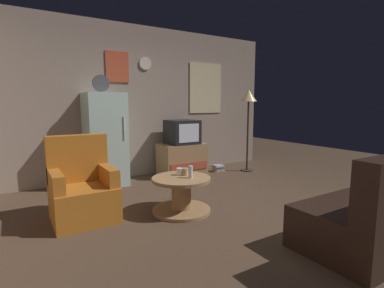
{
  "coord_description": "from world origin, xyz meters",
  "views": [
    {
      "loc": [
        -2.2,
        -2.67,
        1.33
      ],
      "look_at": [
        -0.0,
        0.9,
        0.75
      ],
      "focal_mm": 27.48,
      "sensor_mm": 36.0,
      "label": 1
    }
  ],
  "objects_px": {
    "standing_lamp": "(249,102)",
    "mug_ceramic_tan": "(185,172)",
    "coffee_table": "(181,195)",
    "mug_ceramic_white": "(179,172)",
    "tv_stand": "(182,159)",
    "fridge": "(105,139)",
    "wine_glass": "(191,172)",
    "crt_tv": "(182,132)",
    "armchair": "(82,190)",
    "book_stack": "(218,168)"
  },
  "relations": [
    {
      "from": "crt_tv",
      "to": "mug_ceramic_tan",
      "type": "xyz_separation_m",
      "value": [
        -0.86,
        -1.58,
        -0.33
      ]
    },
    {
      "from": "tv_stand",
      "to": "book_stack",
      "type": "distance_m",
      "value": 0.79
    },
    {
      "from": "fridge",
      "to": "coffee_table",
      "type": "xyz_separation_m",
      "value": [
        0.44,
        -1.72,
        -0.54
      ]
    },
    {
      "from": "mug_ceramic_white",
      "to": "mug_ceramic_tan",
      "type": "relative_size",
      "value": 1.0
    },
    {
      "from": "book_stack",
      "to": "tv_stand",
      "type": "bearing_deg",
      "value": 170.37
    },
    {
      "from": "coffee_table",
      "to": "mug_ceramic_white",
      "type": "xyz_separation_m",
      "value": [
        0.04,
        0.11,
        0.26
      ]
    },
    {
      "from": "wine_glass",
      "to": "book_stack",
      "type": "distance_m",
      "value": 2.33
    },
    {
      "from": "standing_lamp",
      "to": "coffee_table",
      "type": "relative_size",
      "value": 2.21
    },
    {
      "from": "armchair",
      "to": "standing_lamp",
      "type": "bearing_deg",
      "value": 14.44
    },
    {
      "from": "tv_stand",
      "to": "armchair",
      "type": "height_order",
      "value": "armchair"
    },
    {
      "from": "fridge",
      "to": "book_stack",
      "type": "relative_size",
      "value": 8.08
    },
    {
      "from": "crt_tv",
      "to": "standing_lamp",
      "type": "relative_size",
      "value": 0.34
    },
    {
      "from": "fridge",
      "to": "book_stack",
      "type": "bearing_deg",
      "value": -5.09
    },
    {
      "from": "tv_stand",
      "to": "mug_ceramic_tan",
      "type": "xyz_separation_m",
      "value": [
        -0.86,
        -1.58,
        0.19
      ]
    },
    {
      "from": "fridge",
      "to": "wine_glass",
      "type": "xyz_separation_m",
      "value": [
        0.53,
        -1.8,
        -0.24
      ]
    },
    {
      "from": "tv_stand",
      "to": "mug_ceramic_tan",
      "type": "distance_m",
      "value": 1.81
    },
    {
      "from": "mug_ceramic_white",
      "to": "book_stack",
      "type": "distance_m",
      "value": 2.22
    },
    {
      "from": "fridge",
      "to": "crt_tv",
      "type": "distance_m",
      "value": 1.4
    },
    {
      "from": "crt_tv",
      "to": "coffee_table",
      "type": "bearing_deg",
      "value": -120.12
    },
    {
      "from": "fridge",
      "to": "wine_glass",
      "type": "distance_m",
      "value": 1.89
    },
    {
      "from": "coffee_table",
      "to": "mug_ceramic_tan",
      "type": "distance_m",
      "value": 0.29
    },
    {
      "from": "standing_lamp",
      "to": "wine_glass",
      "type": "distance_m",
      "value": 2.66
    },
    {
      "from": "coffee_table",
      "to": "fridge",
      "type": "bearing_deg",
      "value": 104.45
    },
    {
      "from": "coffee_table",
      "to": "mug_ceramic_tan",
      "type": "relative_size",
      "value": 8.0
    },
    {
      "from": "mug_ceramic_white",
      "to": "mug_ceramic_tan",
      "type": "xyz_separation_m",
      "value": [
        0.06,
        -0.04,
        0.0
      ]
    },
    {
      "from": "crt_tv",
      "to": "mug_ceramic_tan",
      "type": "relative_size",
      "value": 6.0
    },
    {
      "from": "standing_lamp",
      "to": "coffee_table",
      "type": "distance_m",
      "value": 2.8
    },
    {
      "from": "mug_ceramic_tan",
      "to": "armchair",
      "type": "xyz_separation_m",
      "value": [
        -1.17,
        0.34,
        -0.14
      ]
    },
    {
      "from": "wine_glass",
      "to": "mug_ceramic_white",
      "type": "bearing_deg",
      "value": 102.5
    },
    {
      "from": "coffee_table",
      "to": "crt_tv",
      "type": "bearing_deg",
      "value": 59.88
    },
    {
      "from": "wine_glass",
      "to": "book_stack",
      "type": "relative_size",
      "value": 0.68
    },
    {
      "from": "coffee_table",
      "to": "mug_ceramic_white",
      "type": "bearing_deg",
      "value": 70.92
    },
    {
      "from": "fridge",
      "to": "wine_glass",
      "type": "height_order",
      "value": "fridge"
    },
    {
      "from": "crt_tv",
      "to": "coffee_table",
      "type": "xyz_separation_m",
      "value": [
        -0.96,
        -1.65,
        -0.59
      ]
    },
    {
      "from": "mug_ceramic_tan",
      "to": "wine_glass",
      "type": "bearing_deg",
      "value": -94.48
    },
    {
      "from": "crt_tv",
      "to": "mug_ceramic_white",
      "type": "relative_size",
      "value": 6.0
    },
    {
      "from": "wine_glass",
      "to": "mug_ceramic_tan",
      "type": "distance_m",
      "value": 0.16
    },
    {
      "from": "book_stack",
      "to": "fridge",
      "type": "bearing_deg",
      "value": 174.91
    },
    {
      "from": "fridge",
      "to": "mug_ceramic_tan",
      "type": "relative_size",
      "value": 19.67
    },
    {
      "from": "mug_ceramic_tan",
      "to": "armchair",
      "type": "distance_m",
      "value": 1.23
    },
    {
      "from": "mug_ceramic_white",
      "to": "tv_stand",
      "type": "bearing_deg",
      "value": 59.29
    },
    {
      "from": "tv_stand",
      "to": "fridge",
      "type": "bearing_deg",
      "value": 177.38
    },
    {
      "from": "tv_stand",
      "to": "wine_glass",
      "type": "relative_size",
      "value": 5.6
    },
    {
      "from": "armchair",
      "to": "mug_ceramic_tan",
      "type": "bearing_deg",
      "value": -16.37
    },
    {
      "from": "coffee_table",
      "to": "mug_ceramic_white",
      "type": "distance_m",
      "value": 0.29
    },
    {
      "from": "coffee_table",
      "to": "armchair",
      "type": "height_order",
      "value": "armchair"
    },
    {
      "from": "wine_glass",
      "to": "book_stack",
      "type": "bearing_deg",
      "value": 44.82
    },
    {
      "from": "mug_ceramic_white",
      "to": "book_stack",
      "type": "xyz_separation_m",
      "value": [
        1.67,
        1.41,
        -0.42
      ]
    },
    {
      "from": "wine_glass",
      "to": "fridge",
      "type": "bearing_deg",
      "value": 106.26
    },
    {
      "from": "standing_lamp",
      "to": "mug_ceramic_tan",
      "type": "bearing_deg",
      "value": -150.67
    }
  ]
}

